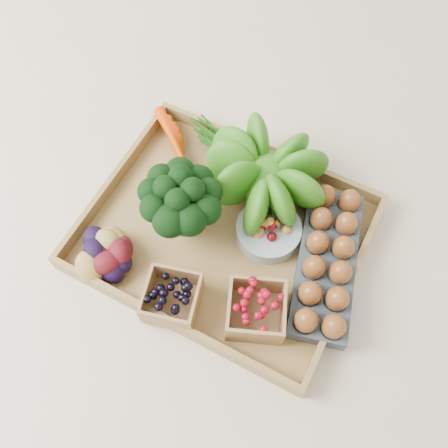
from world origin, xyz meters
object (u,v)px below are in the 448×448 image
at_px(broccoli, 182,212).
at_px(cherry_bowl, 268,231).
at_px(egg_carton, 326,264).
at_px(tray, 224,235).

height_order(broccoli, cherry_bowl, broccoli).
distance_m(broccoli, cherry_bowl, 0.18).
bearing_deg(egg_carton, cherry_bowl, 159.56).
bearing_deg(broccoli, tray, 15.92).
height_order(tray, egg_carton, egg_carton).
bearing_deg(tray, broccoli, -164.08).
distance_m(cherry_bowl, egg_carton, 0.13).
relative_size(cherry_bowl, egg_carton, 0.42).
bearing_deg(tray, egg_carton, 7.19).
height_order(broccoli, egg_carton, broccoli).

